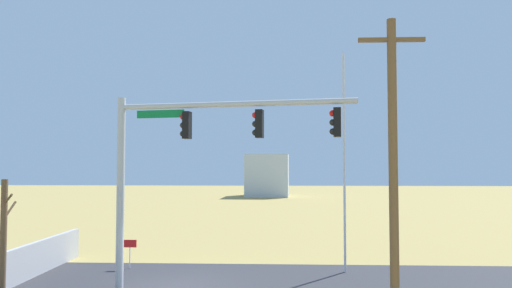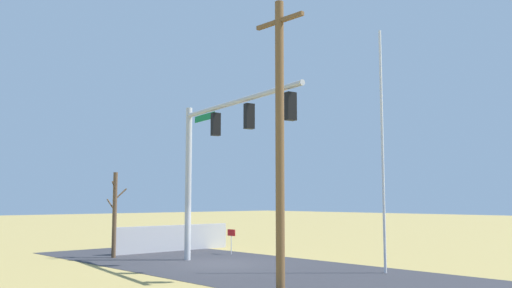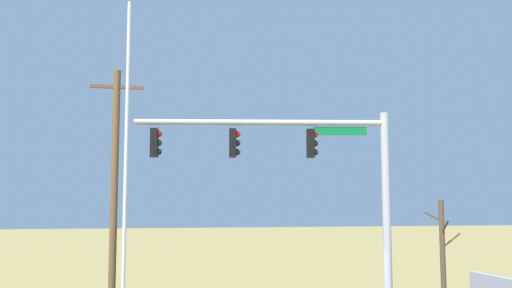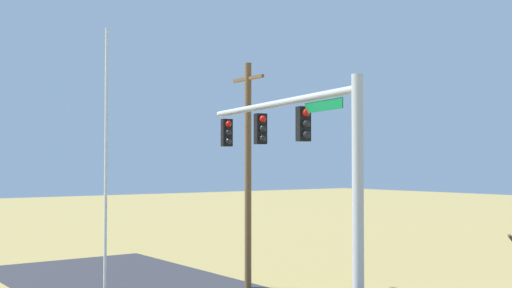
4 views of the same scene
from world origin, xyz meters
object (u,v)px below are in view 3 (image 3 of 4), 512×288
Objects in this scene: flagpole at (126,173)px; bare_tree at (443,251)px; signal_mast at (309,169)px; utility_pole at (114,185)px.

flagpole is 2.31× the size of bare_tree.
utility_pole is (-6.39, 2.73, -0.49)m from signal_mast.
flagpole reaches higher than utility_pole.
bare_tree is at bearing 22.28° from flagpole.
signal_mast is at bearing -165.00° from bare_tree.
flagpole is at bearing -151.40° from signal_mast.
utility_pole is (-0.46, 5.96, -0.09)m from flagpole.
flagpole is at bearing -157.72° from bare_tree.
signal_mast is 6.96m from utility_pole.
bare_tree is (11.57, 4.74, -2.53)m from flagpole.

